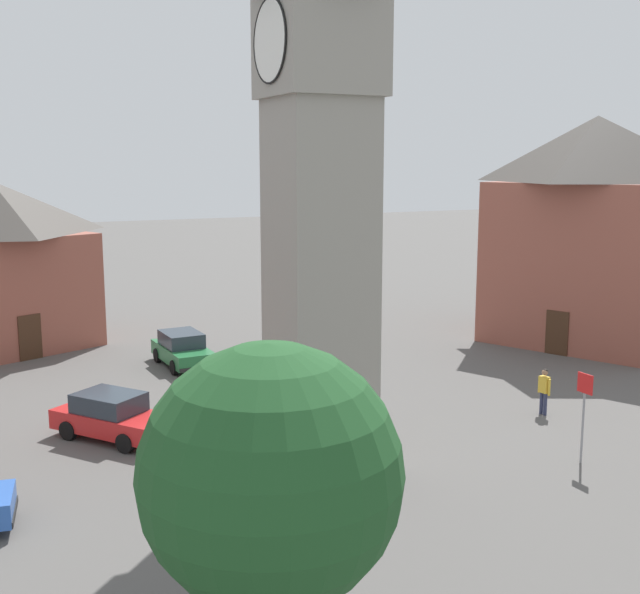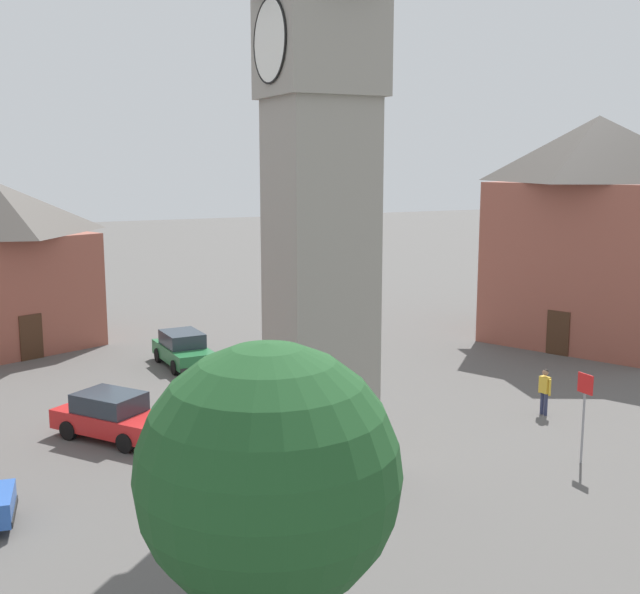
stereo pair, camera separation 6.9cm
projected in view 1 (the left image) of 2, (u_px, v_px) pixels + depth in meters
ground_plane at (320, 458)px, 24.34m from camera, size 200.00×200.00×0.00m
clock_tower at (320, 75)px, 22.39m from camera, size 4.06×4.06×19.63m
car_blue_kerb at (112, 416)px, 25.95m from camera, size 4.34×3.77×1.53m
car_red_corner at (182, 349)px, 35.16m from camera, size 4.19×1.94×1.53m
pedestrian at (544, 387)px, 28.37m from camera, size 0.56×0.25×1.69m
tree at (271, 476)px, 12.33m from camera, size 4.20×4.20×6.33m
building_terrace_right at (592, 229)px, 39.03m from camera, size 11.37×10.49×11.21m
road_sign at (584, 403)px, 23.64m from camera, size 0.60×0.07×2.80m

